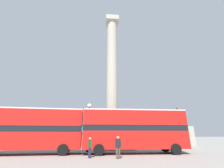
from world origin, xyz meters
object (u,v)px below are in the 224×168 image
street_lamp (89,121)px  pedestrian_by_plinth (118,146)px  pedestrian_near_lamp (90,147)px  monument_column (112,97)px  equestrian_statue (180,134)px  bus_a (29,129)px  bus_b (134,129)px

street_lamp → pedestrian_by_plinth: street_lamp is taller
pedestrian_near_lamp → monument_column: bearing=145.4°
monument_column → street_lamp: 6.43m
equestrian_statue → monument_column: bearing=-164.8°
bus_a → pedestrian_near_lamp: bearing=-26.5°
bus_a → pedestrian_by_plinth: bearing=-24.7°
monument_column → street_lamp: monument_column is taller
monument_column → bus_b: 8.08m
pedestrian_near_lamp → bus_a: bearing=-130.3°
equestrian_statue → street_lamp: (-15.66, -8.30, 1.49)m
monument_column → pedestrian_near_lamp: monument_column is taller
monument_column → bus_b: size_ratio=2.18×
monument_column → bus_b: bearing=-73.3°
monument_column → pedestrian_by_plinth: size_ratio=13.51×
bus_b → equestrian_statue: 14.96m
bus_b → pedestrian_by_plinth: bearing=-124.2°
bus_b → pedestrian_near_lamp: (-4.47, -2.52, -1.51)m
equestrian_statue → pedestrian_near_lamp: (-15.17, -12.97, -1.02)m
monument_column → bus_b: monument_column is taller
monument_column → bus_a: bearing=-146.1°
pedestrian_near_lamp → pedestrian_by_plinth: pedestrian_by_plinth is taller
pedestrian_by_plinth → bus_a: bearing=129.6°
monument_column → pedestrian_near_lamp: bearing=-107.0°
bus_b → bus_a: bearing=179.3°
pedestrian_near_lamp → street_lamp: bearing=168.4°
monument_column → pedestrian_near_lamp: 11.10m
monument_column → bus_b: (1.83, -6.09, -4.99)m
pedestrian_near_lamp → pedestrian_by_plinth: (2.32, -0.66, 0.08)m
bus_a → equestrian_statue: size_ratio=1.60×
monument_column → equestrian_statue: size_ratio=3.48×
pedestrian_near_lamp → bus_b: bearing=101.8°
equestrian_statue → pedestrian_by_plinth: 18.76m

